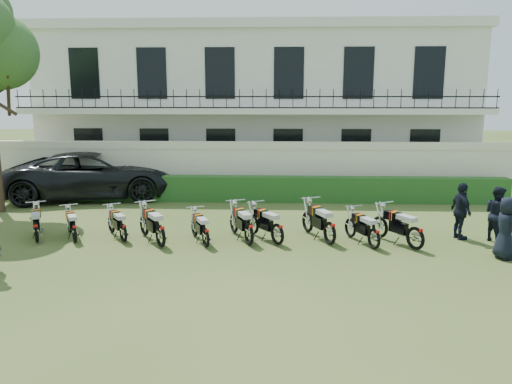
# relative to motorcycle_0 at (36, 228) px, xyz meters

# --- Properties ---
(ground) EXTENTS (100.00, 100.00, 0.00)m
(ground) POSITION_rel_motorcycle_0_xyz_m (5.79, -1.16, -0.46)
(ground) COLOR #34481C
(ground) RESTS_ON ground
(perimeter_wall) EXTENTS (30.00, 0.35, 2.30)m
(perimeter_wall) POSITION_rel_motorcycle_0_xyz_m (5.79, 6.84, 0.72)
(perimeter_wall) COLOR #EFE5C9
(perimeter_wall) RESTS_ON ground
(hedge) EXTENTS (18.00, 0.60, 1.00)m
(hedge) POSITION_rel_motorcycle_0_xyz_m (6.79, 6.04, 0.04)
(hedge) COLOR #214D1B
(hedge) RESTS_ON ground
(building) EXTENTS (20.40, 9.60, 7.40)m
(building) POSITION_rel_motorcycle_0_xyz_m (5.79, 12.80, 3.26)
(building) COLOR white
(building) RESTS_ON ground
(motorcycle_0) EXTENTS (0.87, 1.69, 0.99)m
(motorcycle_0) POSITION_rel_motorcycle_0_xyz_m (0.00, 0.00, 0.00)
(motorcycle_0) COLOR black
(motorcycle_0) RESTS_ON ground
(motorcycle_1) EXTENTS (0.90, 1.51, 0.92)m
(motorcycle_1) POSITION_rel_motorcycle_0_xyz_m (1.07, 0.05, -0.03)
(motorcycle_1) COLOR black
(motorcycle_1) RESTS_ON ground
(motorcycle_2) EXTENTS (1.04, 1.47, 0.94)m
(motorcycle_2) POSITION_rel_motorcycle_0_xyz_m (2.44, 0.15, -0.02)
(motorcycle_2) COLOR black
(motorcycle_2) RESTS_ON ground
(motorcycle_3) EXTENTS (1.18, 1.73, 1.09)m
(motorcycle_3) POSITION_rel_motorcycle_0_xyz_m (3.62, -0.30, 0.05)
(motorcycle_3) COLOR black
(motorcycle_3) RESTS_ON ground
(motorcycle_4) EXTENTS (0.83, 1.61, 0.94)m
(motorcycle_4) POSITION_rel_motorcycle_0_xyz_m (4.86, -0.24, -0.02)
(motorcycle_4) COLOR black
(motorcycle_4) RESTS_ON ground
(motorcycle_5) EXTENTS (0.91, 1.84, 1.06)m
(motorcycle_5) POSITION_rel_motorcycle_0_xyz_m (6.04, 0.02, 0.04)
(motorcycle_5) COLOR black
(motorcycle_5) RESTS_ON ground
(motorcycle_6) EXTENTS (1.15, 1.64, 1.05)m
(motorcycle_6) POSITION_rel_motorcycle_0_xyz_m (6.83, 0.07, 0.03)
(motorcycle_6) COLOR black
(motorcycle_6) RESTS_ON ground
(motorcycle_7) EXTENTS (0.95, 1.94, 1.12)m
(motorcycle_7) POSITION_rel_motorcycle_0_xyz_m (8.29, 0.14, 0.06)
(motorcycle_7) COLOR black
(motorcycle_7) RESTS_ON ground
(motorcycle_8) EXTENTS (0.84, 1.70, 0.98)m
(motorcycle_8) POSITION_rel_motorcycle_0_xyz_m (9.45, -0.21, -0.00)
(motorcycle_8) COLOR black
(motorcycle_8) RESTS_ON ground
(motorcycle_9) EXTENTS (1.13, 1.78, 1.10)m
(motorcycle_9) POSITION_rel_motorcycle_0_xyz_m (10.55, -0.25, 0.05)
(motorcycle_9) COLOR black
(motorcycle_9) RESTS_ON ground
(suv) EXTENTS (7.35, 4.60, 1.89)m
(suv) POSITION_rel_motorcycle_0_xyz_m (-0.65, 6.42, 0.49)
(suv) COLOR black
(suv) RESTS_ON ground
(officer_3) EXTENTS (0.58, 0.83, 1.62)m
(officer_3) POSITION_rel_motorcycle_0_xyz_m (12.67, -0.80, 0.35)
(officer_3) COLOR black
(officer_3) RESTS_ON ground
(officer_4) EXTENTS (0.83, 0.94, 1.61)m
(officer_4) POSITION_rel_motorcycle_0_xyz_m (13.12, 0.79, 0.35)
(officer_4) COLOR black
(officer_4) RESTS_ON ground
(officer_5) EXTENTS (0.56, 1.03, 1.67)m
(officer_5) POSITION_rel_motorcycle_0_xyz_m (12.16, 0.96, 0.38)
(officer_5) COLOR black
(officer_5) RESTS_ON ground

